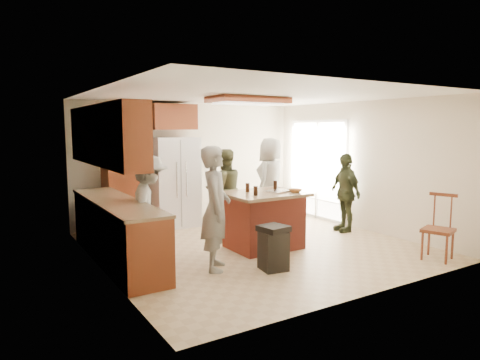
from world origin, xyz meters
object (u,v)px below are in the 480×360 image
person_front_left (216,208)px  spindle_chair (439,230)px  trash_bin (273,247)px  kitchen_island (264,220)px  person_behind_right (271,180)px  person_counter (149,207)px  person_behind_left (225,189)px  person_side_right (345,192)px  refrigerator (174,182)px

person_front_left → spindle_chair: bearing=-83.2°
person_front_left → trash_bin: 0.98m
kitchen_island → person_behind_right: bearing=51.1°
kitchen_island → person_counter: bearing=166.8°
person_behind_left → person_behind_right: size_ratio=0.88×
person_behind_left → trash_bin: bearing=80.6°
person_side_right → refrigerator: 3.38m
trash_bin → refrigerator: bearing=91.7°
person_behind_left → person_front_left: bearing=62.3°
refrigerator → person_front_left: bearing=-101.4°
person_behind_left → refrigerator: (-0.73, 0.78, 0.11)m
trash_bin → person_front_left: bearing=146.0°
person_side_right → person_counter: (-3.82, 0.28, 0.04)m
kitchen_island → spindle_chair: bearing=-45.3°
person_behind_right → kitchen_island: person_behind_right is taller
person_counter → spindle_chair: bearing=-101.8°
person_behind_right → person_counter: person_behind_right is taller
person_behind_left → spindle_chair: (1.77, -3.40, -0.33)m
person_behind_right → person_counter: 3.26m
trash_bin → spindle_chair: bearing=-20.7°
person_front_left → person_counter: person_front_left is taller
person_front_left → person_behind_right: bearing=-18.8°
person_counter → refrigerator: size_ratio=0.88×
person_counter → person_side_right: bearing=-73.7°
person_behind_left → person_counter: 2.21m
refrigerator → kitchen_island: bearing=-74.7°
person_counter → spindle_chair: size_ratio=1.60×
person_counter → spindle_chair: (3.70, -2.33, -0.34)m
person_front_left → spindle_chair: person_front_left is taller
kitchen_island → person_side_right: bearing=4.3°
person_behind_right → person_front_left: bearing=11.1°
refrigerator → kitchen_island: size_ratio=1.41×
trash_bin → person_side_right: bearing=24.3°
person_behind_right → trash_bin: (-1.77, -2.54, -0.57)m
person_side_right → kitchen_island: size_ratio=1.18×
refrigerator → person_behind_left: bearing=-46.7°
person_behind_right → person_side_right: bearing=88.8°
person_behind_left → kitchen_island: person_behind_left is taller
trash_bin → person_counter: bearing=132.4°
person_front_left → person_behind_left: person_front_left is taller
person_behind_left → kitchen_island: (-0.11, -1.50, -0.31)m
person_side_right → kitchen_island: 2.02m
person_front_left → person_counter: size_ratio=1.09×
person_front_left → refrigerator: refrigerator is taller
person_front_left → person_behind_left: 2.42m
person_behind_right → kitchen_island: bearing=21.7°
person_behind_right → kitchen_island: size_ratio=1.39×
person_behind_left → kitchen_island: bearing=90.7°
person_side_right → kitchen_island: bearing=-73.5°
trash_bin → spindle_chair: size_ratio=0.63×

